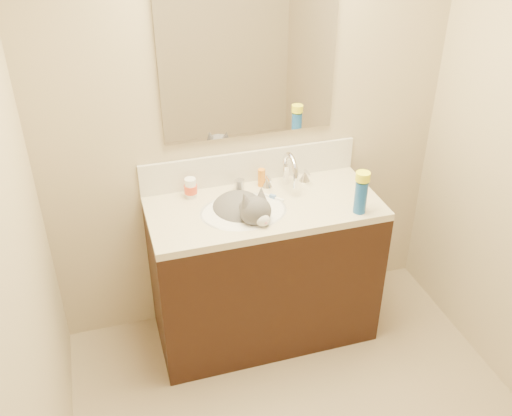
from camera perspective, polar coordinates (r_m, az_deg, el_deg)
room_shell at (r=1.84m, az=10.20°, el=1.86°), size 2.24×2.54×2.52m
vanity_cabinet at (r=3.19m, az=0.78°, el=-6.58°), size 1.20×0.55×0.82m
counter_slab at (r=2.94m, az=0.84°, el=0.01°), size 1.20×0.55×0.04m
basin at (r=2.91m, az=-1.24°, el=-1.49°), size 0.45×0.36×0.14m
faucet at (r=3.05m, az=3.31°, el=3.51°), size 0.28×0.20×0.21m
cat at (r=2.91m, az=-1.34°, el=-0.59°), size 0.41×0.45×0.33m
backsplash at (r=3.10m, az=-0.61°, el=4.18°), size 1.20×0.02×0.18m
mirror at (r=2.88m, az=-0.68°, el=14.65°), size 0.90×0.02×0.80m
pill_bottle at (r=2.99m, az=-6.56°, el=2.01°), size 0.07×0.07×0.11m
pill_label at (r=2.99m, az=-6.55°, el=1.90°), size 0.08×0.08×0.04m
silver_jar at (r=3.05m, az=-1.68°, el=2.32°), size 0.06×0.06×0.06m
amber_bottle at (r=3.08m, az=0.55°, el=3.06°), size 0.05×0.05×0.10m
toothbrush at (r=2.99m, az=1.68°, el=1.10°), size 0.10×0.11×0.01m
toothbrush_head at (r=2.98m, az=1.68°, el=1.17°), size 0.03×0.04×0.02m
spray_can at (r=2.87m, az=10.42°, el=1.09°), size 0.08×0.08×0.17m
spray_cap at (r=2.82m, az=10.64°, el=3.11°), size 0.09×0.09×0.04m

